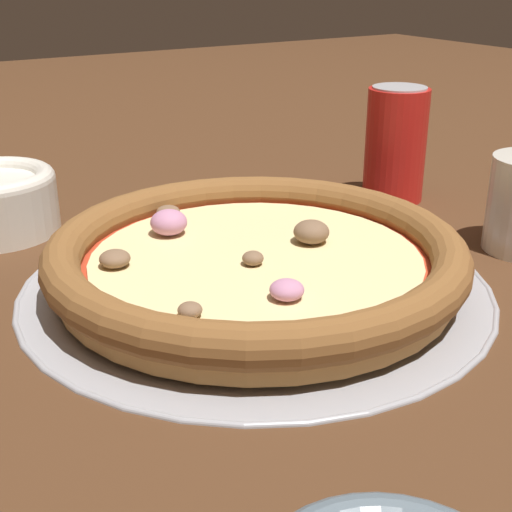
# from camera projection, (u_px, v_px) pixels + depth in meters

# --- Properties ---
(ground_plane) EXTENTS (3.00, 3.00, 0.00)m
(ground_plane) POSITION_uv_depth(u_px,v_px,m) (256.00, 286.00, 0.59)
(ground_plane) COLOR #4C2D19
(pizza_tray) EXTENTS (0.38, 0.38, 0.01)m
(pizza_tray) POSITION_uv_depth(u_px,v_px,m) (256.00, 283.00, 0.59)
(pizza_tray) COLOR #9E9EA3
(pizza_tray) RESTS_ON ground_plane
(pizza) EXTENTS (0.34, 0.34, 0.04)m
(pizza) POSITION_uv_depth(u_px,v_px,m) (256.00, 257.00, 0.58)
(pizza) COLOR tan
(pizza) RESTS_ON pizza_tray
(beverage_can) EXTENTS (0.07, 0.07, 0.12)m
(beverage_can) POSITION_uv_depth(u_px,v_px,m) (396.00, 144.00, 0.78)
(beverage_can) COLOR red
(beverage_can) RESTS_ON ground_plane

